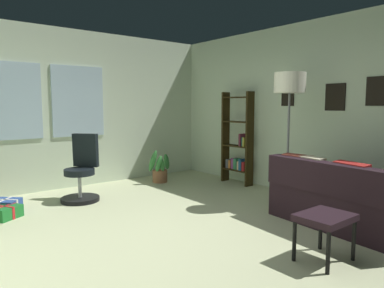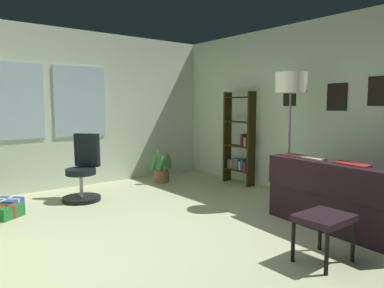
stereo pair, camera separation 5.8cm
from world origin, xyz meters
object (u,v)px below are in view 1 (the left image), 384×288
Objects in this scene: couch at (364,203)px; bookshelf at (238,143)px; gift_box_green at (5,212)px; floor_lamp at (290,90)px; potted_plant at (160,170)px; gift_box_blue at (5,206)px; office_chair at (82,175)px; footstool at (325,221)px.

bookshelf is (0.57, 2.58, 0.44)m from couch.
gift_box_green is 3.83m from bookshelf.
floor_lamp is at bearing -108.20° from bookshelf.
bookshelf is at bearing -42.21° from potted_plant.
gift_box_blue is 2.66m from potted_plant.
office_chair is at bearing 136.36° from floor_lamp.
footstool reaches higher than gift_box_green.
gift_box_blue is at bearing 119.51° from footstool.
bookshelf is (3.69, -0.68, 0.65)m from gift_box_blue.
office_chair is at bearing 104.87° from footstool.
footstool is 3.79m from potted_plant.
footstool is at bearing -133.36° from floor_lamp.
gift_box_blue reaches higher than gift_box_green.
couch reaches higher than potted_plant.
office_chair is at bearing 166.00° from bookshelf.
gift_box_blue is at bearing -174.02° from potted_plant.
bookshelf is at bearing -6.66° from gift_box_green.
gift_box_green is 0.68× the size of potted_plant.
office_chair is 0.60× the size of bookshelf.
couch is 4.39m from gift_box_green.
couch is at bearing -43.48° from gift_box_green.
office_chair reaches higher than couch.
potted_plant is (-1.05, 0.96, -0.51)m from bookshelf.
couch is 4.44× the size of gift_box_green.
bookshelf is at bearing 71.80° from floor_lamp.
office_chair is 0.53× the size of floor_lamp.
potted_plant is at bearing 103.87° from floor_lamp.
bookshelf reaches higher than gift_box_green.
floor_lamp reaches higher than potted_plant.
potted_plant is at bearing 137.79° from bookshelf.
bookshelf is 1.51m from potted_plant.
gift_box_blue is at bearing 178.92° from office_chair.
couch reaches higher than gift_box_green.
couch is 4.44× the size of gift_box_blue.
couch is at bearing -57.28° from office_chair.
footstool is 3.80m from gift_box_green.
potted_plant reaches higher than gift_box_blue.
potted_plant is at bearing 97.81° from couch.
gift_box_green is 0.25m from gift_box_blue.
gift_box_green is at bearing 173.34° from bookshelf.
couch is 2.68m from bookshelf.
couch is 1.19m from footstool.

